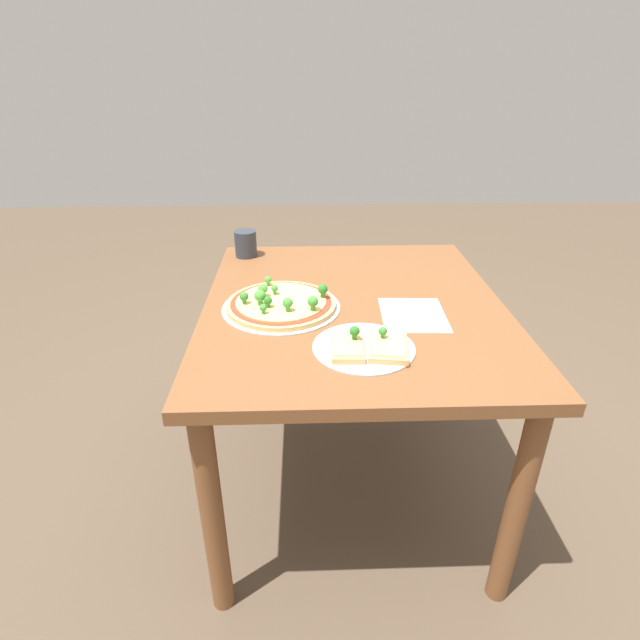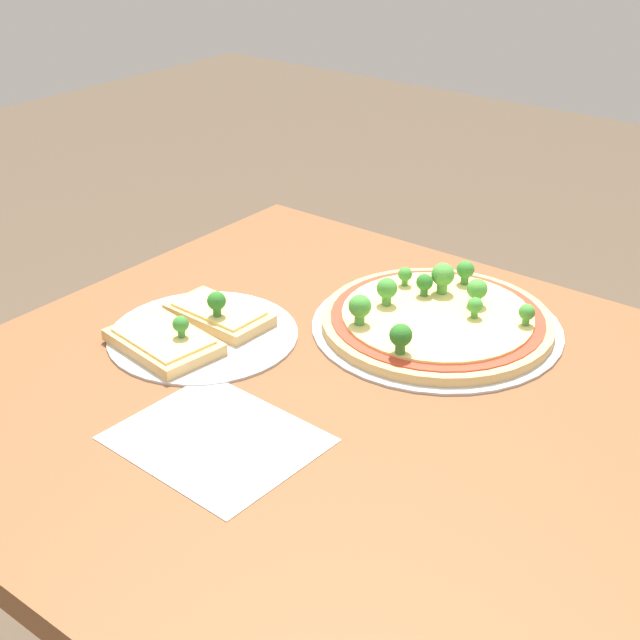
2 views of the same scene
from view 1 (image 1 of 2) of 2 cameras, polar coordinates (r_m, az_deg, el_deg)
ground_plane at (r=1.96m, az=3.18°, el=-17.51°), size 8.00×8.00×0.00m
dining_table at (r=1.58m, az=3.76°, el=-1.21°), size 1.06×0.91×0.72m
pizza_tray_whole at (r=1.49m, az=-4.47°, el=1.87°), size 0.35×0.35×0.07m
pizza_tray_slice at (r=1.28m, az=5.49°, el=-2.96°), size 0.27×0.27×0.06m
drinking_cup at (r=1.91m, az=-8.49°, el=8.62°), size 0.08×0.08×0.10m
paper_menu at (r=1.48m, az=10.60°, el=0.62°), size 0.23×0.19×0.00m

